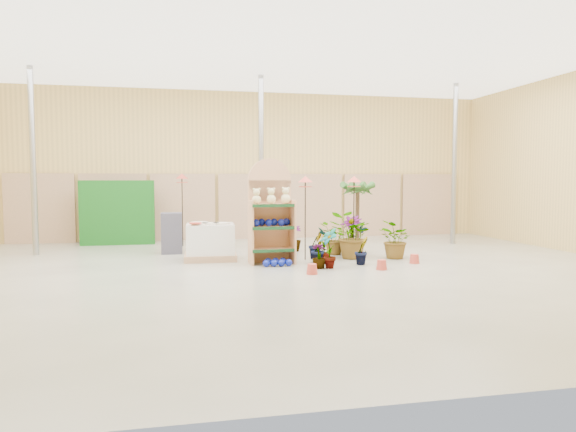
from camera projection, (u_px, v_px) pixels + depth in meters
The scene contains 25 objects.
room at pixel (280, 161), 10.80m from camera, with size 15.20×12.10×4.70m.
display_shelf at pixel (270, 215), 11.18m from camera, with size 0.98×0.64×2.28m.
teddy_bears at pixel (272, 197), 11.05m from camera, with size 0.84×0.21×0.35m.
gazing_balls_shelf at pixel (271, 222), 11.06m from camera, with size 0.84×0.29×0.16m.
gazing_balls_floor at pixel (277, 262), 10.81m from camera, with size 0.63×0.39×0.15m.
pallet_stack at pixel (210, 242), 11.60m from camera, with size 1.19×1.01×0.86m.
charcoal_planters at pixel (172, 233), 12.65m from camera, with size 0.50×0.50×1.00m.
trellis_stock at pixel (118, 213), 14.31m from camera, with size 2.00×0.30×1.80m, color #104F13.
offer_sign at pixel (268, 190), 12.88m from camera, with size 0.50×0.08×2.20m.
bird_table_front at pixel (305, 182), 11.53m from camera, with size 0.34×0.34×1.90m.
bird_table_right at pixel (354, 182), 11.97m from camera, with size 0.34×0.34×1.90m.
bird_table_back at pixel (182, 179), 13.94m from camera, with size 0.34×0.34×1.98m.
palm at pixel (358, 188), 12.75m from camera, with size 0.70×0.70×1.87m.
potted_plant_0 at pixel (325, 245), 11.17m from camera, with size 0.41×0.28×0.79m, color #29531D.
potted_plant_1 at pixel (318, 249), 11.04m from camera, with size 0.35×0.29×0.64m, color #29531D.
potted_plant_2 at pixel (350, 236), 11.76m from camera, with size 0.96×0.83×1.06m, color #29531D.
potted_plant_3 at pixel (351, 236), 12.33m from camera, with size 0.53×0.53×0.95m, color #29531D.
potted_plant_4 at pixel (360, 238), 12.96m from camera, with size 0.36×0.25×0.69m, color #29531D.
potted_plant_5 at pixel (316, 244), 11.76m from camera, with size 0.38×0.30×0.68m, color #29531D.
potted_plant_6 at pixel (334, 239), 12.43m from camera, with size 0.70×0.61×0.78m, color #29531D.
potted_plant_7 at pixel (319, 256), 10.48m from camera, with size 0.29×0.29×0.51m, color #29531D.
potted_plant_8 at pixel (329, 248), 10.49m from camera, with size 0.44×0.29×0.83m, color #29531D.
potted_plant_9 at pixel (362, 250), 10.97m from camera, with size 0.33×0.27×0.61m, color #29531D.
potted_plant_10 at pixel (397, 240), 11.77m from camera, with size 0.80×0.69×0.89m, color #29531D.
potted_plant_11 at pixel (293, 238), 13.00m from camera, with size 0.38×0.38×0.69m, color #29531D.
Camera 1 is at (-2.02, -9.75, 1.80)m, focal length 32.00 mm.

